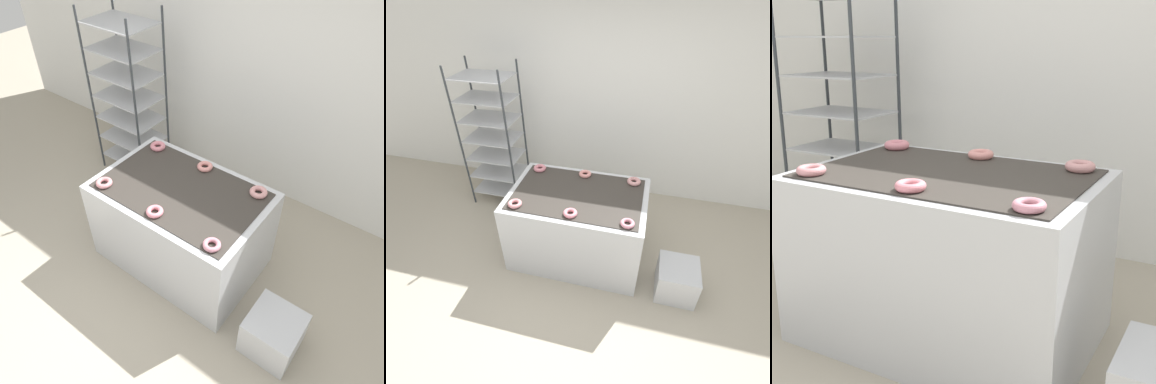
% 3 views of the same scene
% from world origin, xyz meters
% --- Properties ---
extents(ground_plane, '(14.00, 14.00, 0.00)m').
position_xyz_m(ground_plane, '(0.00, 0.00, 0.00)').
color(ground_plane, '#B2A893').
extents(wall_back, '(8.00, 0.05, 2.80)m').
position_xyz_m(wall_back, '(0.00, 2.12, 1.40)').
color(wall_back, white).
rests_on(wall_back, ground_plane).
extents(fryer_machine, '(1.41, 0.94, 0.85)m').
position_xyz_m(fryer_machine, '(0.00, 0.72, 0.42)').
color(fryer_machine, silver).
rests_on(fryer_machine, ground_plane).
extents(baking_rack_cart, '(0.69, 0.50, 1.86)m').
position_xyz_m(baking_rack_cart, '(-1.32, 1.49, 0.95)').
color(baking_rack_cart, '#33383D').
rests_on(baking_rack_cart, ground_plane).
extents(glaze_bin, '(0.39, 0.39, 0.37)m').
position_xyz_m(glaze_bin, '(1.10, 0.43, 0.18)').
color(glaze_bin, silver).
rests_on(glaze_bin, ground_plane).
extents(donut_near_left, '(0.14, 0.14, 0.04)m').
position_xyz_m(donut_near_left, '(-0.55, 0.39, 0.87)').
color(donut_near_left, '#D8898D').
rests_on(donut_near_left, fryer_machine).
extents(donut_near_center, '(0.13, 0.13, 0.04)m').
position_xyz_m(donut_near_center, '(0.01, 0.38, 0.87)').
color(donut_near_center, pink).
rests_on(donut_near_center, fryer_machine).
extents(donut_near_right, '(0.13, 0.13, 0.04)m').
position_xyz_m(donut_near_right, '(0.54, 0.37, 0.87)').
color(donut_near_right, '#CF8292').
rests_on(donut_near_right, fryer_machine).
extents(donut_far_left, '(0.14, 0.14, 0.04)m').
position_xyz_m(donut_far_left, '(-0.53, 1.05, 0.87)').
color(donut_far_left, '#D77E8A').
rests_on(donut_far_left, fryer_machine).
extents(donut_far_center, '(0.14, 0.14, 0.04)m').
position_xyz_m(donut_far_center, '(-0.01, 1.07, 0.87)').
color(donut_far_center, '#E18E87').
rests_on(donut_far_center, fryer_machine).
extents(donut_far_right, '(0.14, 0.14, 0.04)m').
position_xyz_m(donut_far_right, '(0.53, 1.05, 0.87)').
color(donut_far_right, '#D79493').
rests_on(donut_far_right, fryer_machine).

